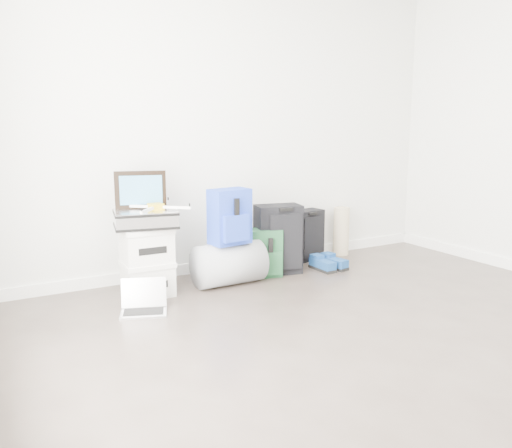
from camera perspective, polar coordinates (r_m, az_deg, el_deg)
ground at (r=3.32m, az=18.13°, el=-14.40°), size 5.00×5.00×0.00m
room_envelope at (r=3.05m, az=19.87°, el=16.53°), size 4.52×5.02×2.71m
boxes_stack at (r=4.41m, az=-11.38°, el=-3.89°), size 0.40×0.33×0.56m
briefcase at (r=4.33m, az=-11.55°, el=0.52°), size 0.53×0.44×0.14m
painting at (r=4.39m, az=-12.06°, el=3.53°), size 0.39×0.14×0.30m
drone at (r=4.33m, az=-10.51°, el=1.80°), size 0.45×0.45×0.05m
duffel_bag at (r=4.64m, az=-2.87°, el=-4.19°), size 0.59×0.37×0.36m
blue_backpack at (r=4.52m, az=-2.73°, el=0.67°), size 0.35×0.28×0.46m
large_suitcase at (r=4.95m, az=2.40°, el=-1.63°), size 0.45×0.34×0.63m
green_backpack at (r=4.86m, az=0.86°, el=-3.16°), size 0.34×0.29×0.43m
carry_on at (r=5.44m, az=5.40°, el=-1.18°), size 0.35×0.26×0.51m
shoes at (r=5.17m, az=7.60°, el=-4.22°), size 0.28×0.31×0.10m
rolled_rug at (r=5.71m, az=8.96°, el=-0.74°), size 0.16×0.16×0.50m
laptop at (r=4.11m, az=-11.74°, el=-8.26°), size 0.39×0.34×0.24m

